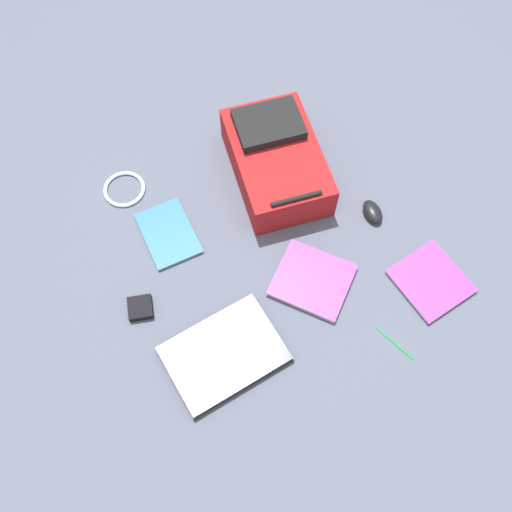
% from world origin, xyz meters
% --- Properties ---
extents(ground_plane, '(3.60, 3.60, 0.00)m').
position_xyz_m(ground_plane, '(0.00, 0.00, 0.00)').
color(ground_plane, '#4C5160').
extents(backpack, '(0.39, 0.51, 0.18)m').
position_xyz_m(backpack, '(-0.22, -0.23, 0.08)').
color(backpack, maroon).
rests_on(backpack, ground_plane).
extents(laptop, '(0.36, 0.26, 0.03)m').
position_xyz_m(laptop, '(0.27, 0.29, 0.02)').
color(laptop, '#24242C').
rests_on(laptop, ground_plane).
extents(book_comic, '(0.32, 0.33, 0.02)m').
position_xyz_m(book_comic, '(-0.10, 0.21, 0.01)').
color(book_comic, silver).
rests_on(book_comic, ground_plane).
extents(book_manual, '(0.18, 0.25, 0.01)m').
position_xyz_m(book_manual, '(0.23, -0.19, 0.01)').
color(book_manual, silver).
rests_on(book_manual, ground_plane).
extents(book_red, '(0.22, 0.24, 0.02)m').
position_xyz_m(book_red, '(-0.45, 0.41, 0.01)').
color(book_red, silver).
rests_on(book_red, ground_plane).
extents(computer_mouse, '(0.07, 0.11, 0.04)m').
position_xyz_m(computer_mouse, '(-0.43, 0.10, 0.02)').
color(computer_mouse, black).
rests_on(computer_mouse, ground_plane).
extents(cable_coil, '(0.15, 0.15, 0.01)m').
position_xyz_m(cable_coil, '(0.29, -0.43, 0.01)').
color(cable_coil, silver).
rests_on(cable_coil, ground_plane).
extents(pen_black, '(0.05, 0.15, 0.01)m').
position_xyz_m(pen_black, '(-0.22, 0.52, 0.00)').
color(pen_black, '#198C33').
rests_on(pen_black, ground_plane).
extents(earbud_pouch, '(0.10, 0.10, 0.03)m').
position_xyz_m(earbud_pouch, '(0.43, 0.01, 0.01)').
color(earbud_pouch, black).
rests_on(earbud_pouch, ground_plane).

